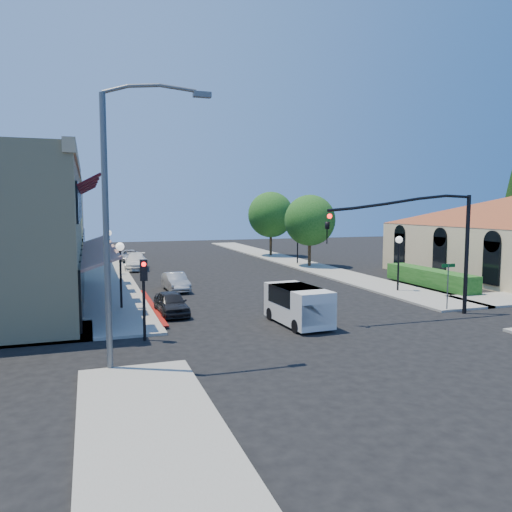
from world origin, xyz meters
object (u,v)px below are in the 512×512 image
object	(u,v)px
street_tree_a	(310,220)
parked_car_c	(136,262)
parked_car_d	(129,256)
lamppost_right_near	(399,249)
signal_mast_arm	(432,234)
parked_car_a	(171,303)
lamppost_left_far	(109,241)
cobra_streetlight	(117,212)
lamppost_left_near	(120,258)
parked_car_b	(176,282)
street_tree_b	(271,215)
street_name_sign	(448,279)
lamppost_right_far	(298,235)
secondary_signal	(144,284)
white_van	(298,303)

from	to	relation	value
street_tree_a	parked_car_c	size ratio (longest dim) A/B	1.40
parked_car_d	lamppost_right_near	bearing A→B (deg)	-51.55
signal_mast_arm	parked_car_d	distance (m)	32.99
lamppost_right_near	parked_car_a	distance (m)	14.99
lamppost_left_far	parked_car_d	distance (m)	10.49
cobra_streetlight	parked_car_a	xyz separation A→B (m)	(2.95, 8.00, -4.68)
street_tree_a	lamppost_left_near	bearing A→B (deg)	-141.02
parked_car_b	parked_car_d	bearing A→B (deg)	90.99
lamppost_left_near	lamppost_left_far	bearing A→B (deg)	90.00
parked_car_d	parked_car_c	bearing A→B (deg)	-83.04
street_tree_b	parked_car_d	distance (m)	15.52
street_name_sign	lamppost_left_near	size ratio (longest dim) A/B	0.70
lamppost_left_far	lamppost_right_far	xyz separation A→B (m)	(17.00, 2.00, 0.00)
signal_mast_arm	lamppost_right_far	distance (m)	22.70
cobra_streetlight	lamppost_left_far	world-z (taller)	cobra_streetlight
parked_car_b	cobra_streetlight	bearing A→B (deg)	-109.39
lamppost_right_near	signal_mast_arm	bearing A→B (deg)	-112.12
cobra_streetlight	signal_mast_arm	bearing A→B (deg)	13.11
lamppost_left_near	lamppost_right_far	distance (m)	23.35
parked_car_a	parked_car_b	world-z (taller)	parked_car_a
lamppost_left_near	parked_car_a	size ratio (longest dim) A/B	1.04
street_tree_b	signal_mast_arm	world-z (taller)	street_tree_b
street_tree_b	lamppost_right_near	distance (m)	24.07
street_tree_b	lamppost_right_far	distance (m)	8.21
lamppost_right_far	lamppost_right_near	bearing A→B (deg)	-90.00
parked_car_b	lamppost_right_near	bearing A→B (deg)	-23.83
signal_mast_arm	parked_car_c	size ratio (longest dim) A/B	1.74
lamppost_left_near	parked_car_d	xyz separation A→B (m)	(2.30, 24.00, -2.18)
signal_mast_arm	lamppost_right_near	size ratio (longest dim) A/B	2.24
secondary_signal	lamppost_right_near	size ratio (longest dim) A/B	0.93
lamppost_right_far	signal_mast_arm	bearing A→B (deg)	-96.70
street_tree_a	signal_mast_arm	bearing A→B (deg)	-98.17
lamppost_left_near	street_tree_a	bearing A→B (deg)	38.98
lamppost_left_near	lamppost_right_far	bearing A→B (deg)	43.26
white_van	street_name_sign	bearing A→B (deg)	1.63
lamppost_left_far	parked_car_b	distance (m)	9.97
street_tree_a	cobra_streetlight	xyz separation A→B (m)	(-17.95, -24.00, 1.07)
street_tree_b	white_van	size ratio (longest dim) A/B	1.73
secondary_signal	cobra_streetlight	size ratio (longest dim) A/B	0.36
secondary_signal	parked_car_d	size ratio (longest dim) A/B	0.83
street_tree_b	lamppost_right_far	xyz separation A→B (m)	(-0.30, -8.00, -1.81)
street_name_sign	parked_car_c	world-z (taller)	street_name_sign
street_tree_a	lamppost_left_near	size ratio (longest dim) A/B	1.82
lamppost_left_far	lamppost_right_far	bearing A→B (deg)	6.71
street_tree_a	cobra_streetlight	distance (m)	29.99
secondary_signal	parked_car_c	world-z (taller)	secondary_signal
street_tree_a	lamppost_left_far	xyz separation A→B (m)	(-17.30, 0.00, -1.46)
street_name_sign	parked_car_c	bearing A→B (deg)	121.00
lamppost_left_near	lamppost_left_far	xyz separation A→B (m)	(0.00, 14.00, 0.00)
lamppost_left_far	lamppost_right_far	size ratio (longest dim) A/B	1.00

